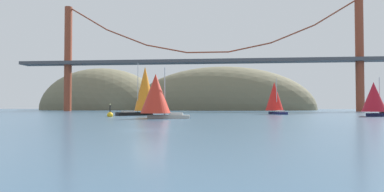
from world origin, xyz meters
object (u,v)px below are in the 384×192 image
object	(u,v)px
sailboat_scarlet_sail	(156,95)
channel_buoy	(110,115)
sailboat_red_spinnaker	(275,97)
sailboat_crimson_sail	(374,98)
sailboat_orange_sail	(144,90)

from	to	relation	value
sailboat_scarlet_sail	channel_buoy	world-z (taller)	sailboat_scarlet_sail
sailboat_red_spinnaker	sailboat_crimson_sail	bearing A→B (deg)	-44.68
sailboat_orange_sail	sailboat_red_spinnaker	bearing A→B (deg)	23.45
sailboat_crimson_sail	sailboat_scarlet_sail	size ratio (longest dim) A/B	0.97
sailboat_orange_sail	channel_buoy	size ratio (longest dim) A/B	4.21
sailboat_red_spinnaker	sailboat_scarlet_sail	distance (m)	38.45
sailboat_red_spinnaker	sailboat_scarlet_sail	size ratio (longest dim) A/B	1.06
sailboat_red_spinnaker	sailboat_orange_sail	distance (m)	31.89
sailboat_scarlet_sail	sailboat_red_spinnaker	bearing A→B (deg)	53.52
sailboat_scarlet_sail	channel_buoy	distance (m)	13.51
sailboat_crimson_sail	sailboat_orange_sail	distance (m)	45.75
sailboat_crimson_sail	sailboat_scarlet_sail	world-z (taller)	sailboat_scarlet_sail
sailboat_red_spinnaker	sailboat_orange_sail	bearing A→B (deg)	-156.55
channel_buoy	sailboat_crimson_sail	bearing A→B (deg)	7.76
sailboat_orange_sail	sailboat_scarlet_sail	world-z (taller)	sailboat_orange_sail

